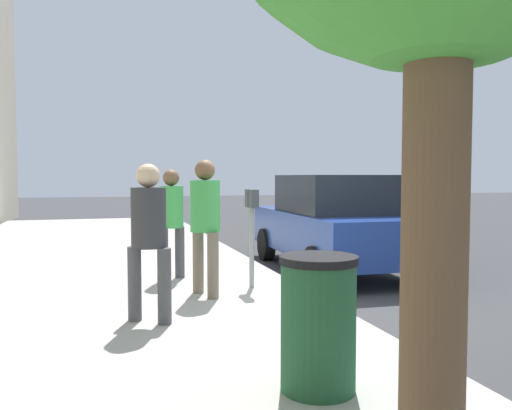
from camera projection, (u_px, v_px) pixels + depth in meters
ground_plane at (313, 304)px, 7.21m from camera, size 80.00×80.00×0.00m
sidewalk_slab at (84, 314)px, 6.35m from camera, size 28.00×6.00×0.15m
parking_meter at (252, 217)px, 7.51m from camera, size 0.36×0.12×1.41m
pedestrian_at_meter at (205, 215)px, 6.97m from camera, size 0.52×0.40×1.82m
pedestrian_bystander at (149, 230)px, 5.70m from camera, size 0.38×0.45×1.73m
parking_officer at (171, 216)px, 8.07m from camera, size 0.39×0.43×1.70m
parked_sedan_near at (334, 222)px, 9.71m from camera, size 4.45×2.07×1.77m
trash_bin at (318, 323)px, 3.90m from camera, size 0.59×0.59×1.01m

